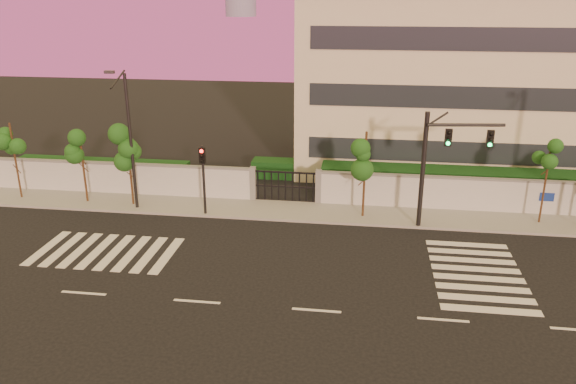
% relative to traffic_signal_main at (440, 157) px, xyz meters
% --- Properties ---
extents(ground, '(120.00, 120.00, 0.00)m').
position_rel_traffic_signal_main_xyz_m(ground, '(-5.54, -9.19, -4.05)').
color(ground, black).
rests_on(ground, ground).
extents(sidewalk, '(60.00, 3.00, 0.15)m').
position_rel_traffic_signal_main_xyz_m(sidewalk, '(-5.54, 1.31, -3.98)').
color(sidewalk, gray).
rests_on(sidewalk, ground).
extents(perimeter_wall, '(60.00, 0.36, 2.20)m').
position_rel_traffic_signal_main_xyz_m(perimeter_wall, '(-5.43, 2.81, -2.98)').
color(perimeter_wall, '#B5B7BC').
rests_on(perimeter_wall, ground).
extents(hedge_row, '(41.00, 4.25, 1.80)m').
position_rel_traffic_signal_main_xyz_m(hedge_row, '(-4.37, 5.55, -3.23)').
color(hedge_row, black).
rests_on(hedge_row, ground).
extents(institutional_building, '(24.40, 12.40, 12.25)m').
position_rel_traffic_signal_main_xyz_m(institutional_building, '(3.46, 12.80, 2.11)').
color(institutional_building, beige).
rests_on(institutional_building, ground).
extents(road_markings, '(57.00, 7.62, 0.02)m').
position_rel_traffic_signal_main_xyz_m(road_markings, '(-7.12, -5.43, -4.04)').
color(road_markings, silver).
rests_on(road_markings, ground).
extents(street_tree_a, '(1.43, 1.14, 4.83)m').
position_rel_traffic_signal_main_xyz_m(street_tree_a, '(-24.85, 1.19, -0.50)').
color(street_tree_a, '#382314').
rests_on(street_tree_a, ground).
extents(street_tree_b, '(1.56, 1.24, 4.35)m').
position_rel_traffic_signal_main_xyz_m(street_tree_b, '(-20.46, 1.11, -0.85)').
color(street_tree_b, '#382314').
rests_on(street_tree_b, ground).
extents(street_tree_c, '(1.54, 1.22, 4.73)m').
position_rel_traffic_signal_main_xyz_m(street_tree_c, '(-17.49, 1.02, -0.57)').
color(street_tree_c, '#382314').
rests_on(street_tree_c, ground).
extents(street_tree_d, '(1.65, 1.31, 5.04)m').
position_rel_traffic_signal_main_xyz_m(street_tree_d, '(-3.81, 1.02, -0.34)').
color(street_tree_d, '#382314').
rests_on(street_tree_d, ground).
extents(street_tree_e, '(1.33, 1.06, 4.81)m').
position_rel_traffic_signal_main_xyz_m(street_tree_e, '(5.86, 1.40, -0.52)').
color(street_tree_e, '#382314').
rests_on(street_tree_e, ground).
extents(traffic_signal_main, '(4.05, 0.65, 6.41)m').
position_rel_traffic_signal_main_xyz_m(traffic_signal_main, '(0.00, 0.00, 0.00)').
color(traffic_signal_main, black).
rests_on(traffic_signal_main, ground).
extents(traffic_signal_secondary, '(0.32, 0.33, 4.16)m').
position_rel_traffic_signal_main_xyz_m(traffic_signal_secondary, '(-12.80, 0.10, -1.41)').
color(traffic_signal_secondary, black).
rests_on(traffic_signal_secondary, ground).
extents(streetlight_west, '(0.50, 2.01, 8.35)m').
position_rel_traffic_signal_main_xyz_m(streetlight_west, '(-17.08, 0.34, 0.46)').
color(streetlight_west, black).
rests_on(streetlight_west, ground).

